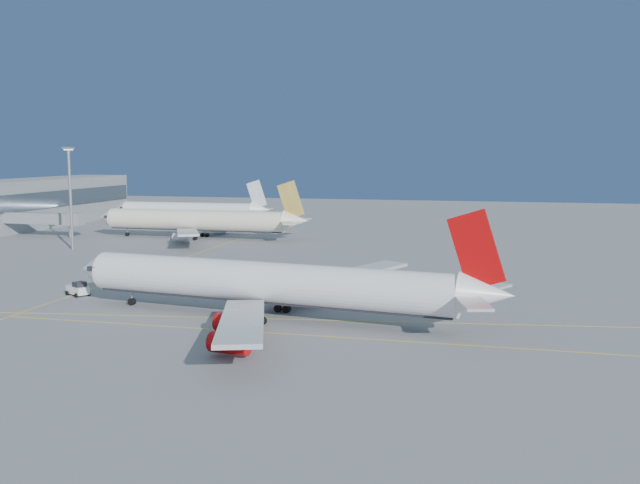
{
  "coord_description": "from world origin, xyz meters",
  "views": [
    {
      "loc": [
        26.96,
        -100.22,
        23.3
      ],
      "look_at": [
        -3.93,
        25.57,
        7.0
      ],
      "focal_mm": 40.0,
      "sensor_mm": 36.0,
      "label": 1
    }
  ],
  "objects_px": {
    "airliner_virgin": "(273,284)",
    "pushback_tug": "(78,289)",
    "airliner_etihad": "(200,221)",
    "light_mast": "(70,189)",
    "airliner_third": "(191,210)"
  },
  "relations": [
    {
      "from": "airliner_third",
      "to": "light_mast",
      "type": "relative_size",
      "value": 2.22
    },
    {
      "from": "pushback_tug",
      "to": "light_mast",
      "type": "xyz_separation_m",
      "value": [
        -32.93,
        49.4,
        13.44
      ]
    },
    {
      "from": "airliner_virgin",
      "to": "light_mast",
      "type": "distance_m",
      "value": 90.19
    },
    {
      "from": "airliner_virgin",
      "to": "light_mast",
      "type": "relative_size",
      "value": 2.71
    },
    {
      "from": "light_mast",
      "to": "airliner_virgin",
      "type": "bearing_deg",
      "value": -39.74
    },
    {
      "from": "airliner_etihad",
      "to": "pushback_tug",
      "type": "distance_m",
      "value": 78.39
    },
    {
      "from": "airliner_virgin",
      "to": "pushback_tug",
      "type": "xyz_separation_m",
      "value": [
        -36.03,
        7.93,
        -3.87
      ]
    },
    {
      "from": "airliner_virgin",
      "to": "airliner_third",
      "type": "bearing_deg",
      "value": 126.62
    },
    {
      "from": "airliner_virgin",
      "to": "pushback_tug",
      "type": "distance_m",
      "value": 37.1
    },
    {
      "from": "pushback_tug",
      "to": "airliner_etihad",
      "type": "bearing_deg",
      "value": 127.93
    },
    {
      "from": "pushback_tug",
      "to": "airliner_virgin",
      "type": "bearing_deg",
      "value": 16.85
    },
    {
      "from": "airliner_third",
      "to": "pushback_tug",
      "type": "xyz_separation_m",
      "value": [
        31.09,
        -114.78,
        -3.35
      ]
    },
    {
      "from": "airliner_virgin",
      "to": "airliner_etihad",
      "type": "relative_size",
      "value": 1.08
    },
    {
      "from": "airliner_virgin",
      "to": "pushback_tug",
      "type": "relative_size",
      "value": 14.34
    },
    {
      "from": "pushback_tug",
      "to": "light_mast",
      "type": "relative_size",
      "value": 0.19
    }
  ]
}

